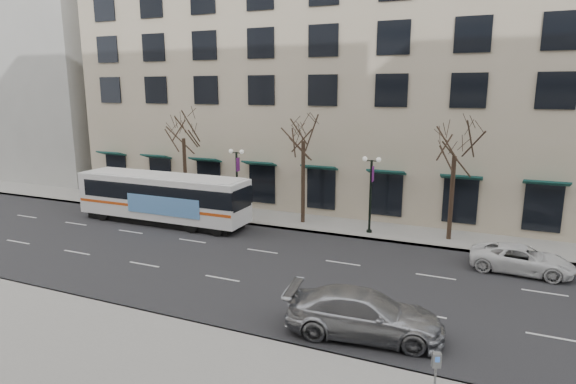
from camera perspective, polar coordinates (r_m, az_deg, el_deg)
The scene contains 13 objects.
ground at distance 27.07m, azimuth -5.25°, elevation -8.47°, with size 160.00×160.00×0.00m, color black.
sidewalk_far at distance 33.36m, azimuth 9.92°, elevation -4.47°, with size 80.00×4.00×0.15m, color gray.
building_hotel at distance 45.54m, azimuth 5.35°, elevation 15.23°, with size 40.00×20.00×24.00m, color tan.
building_far_upblock at distance 66.44m, azimuth -26.74°, elevation 14.76°, with size 28.00×20.00×28.00m, color #999993.
tree_far_left at distance 38.26m, azimuth -12.34°, elevation 7.66°, with size 3.60×3.60×8.34m.
tree_far_mid at distance 33.42m, azimuth 1.84°, elevation 7.67°, with size 3.60×3.60×8.55m.
tree_far_right at distance 31.20m, azimuth 19.25°, elevation 5.80°, with size 3.60×3.60×8.06m.
lamp_post_left at distance 35.55m, azimuth -6.06°, elevation 1.44°, with size 1.22×0.45×5.21m.
lamp_post_right at distance 31.90m, azimuth 9.78°, elevation 0.09°, with size 1.22×0.45×5.21m.
city_bus at distance 35.54m, azimuth -14.53°, elevation -0.56°, with size 13.05×2.92×3.54m.
silver_car at distance 19.61m, azimuth 8.99°, elevation -14.05°, with size 2.50×6.16×1.79m, color #A5A7AC.
white_pickup at distance 28.40m, azimuth 25.93°, elevation -7.17°, with size 2.35×5.10×1.42m, color silver.
pay_station at distance 16.69m, azimuth 17.16°, elevation -18.81°, with size 0.32×0.27×1.26m.
Camera 1 is at (12.31, -22.16, 9.50)m, focal length 30.00 mm.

